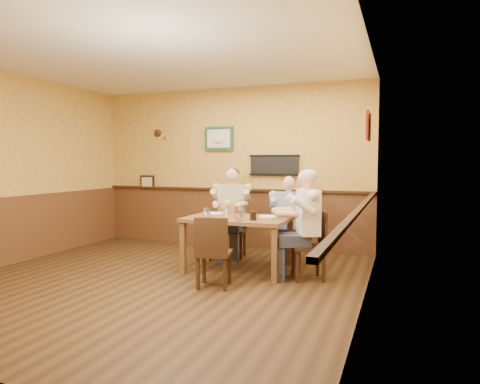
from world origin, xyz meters
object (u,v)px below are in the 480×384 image
object	(u,v)px
water_glass_mid	(240,215)
hot_sauce_bottle	(236,211)
pepper_shaker	(236,213)
water_glass_left	(207,213)
chair_back_left	(232,229)
chair_near_side	(214,251)
diner_tan_shirt	(232,217)
dining_table	(238,224)
diner_white_elder	(308,230)
chair_back_right	(288,235)
cola_tumbler	(253,216)
salt_shaker	(226,214)
chair_right_end	(308,245)
diner_blue_polo	(288,224)

from	to	relation	value
water_glass_mid	hot_sauce_bottle	bearing A→B (deg)	124.98
pepper_shaker	water_glass_left	bearing A→B (deg)	-148.37
chair_back_left	pepper_shaker	world-z (taller)	chair_back_left
chair_near_side	pepper_shaker	distance (m)	0.90
diner_tan_shirt	hot_sauce_bottle	world-z (taller)	diner_tan_shirt
dining_table	diner_white_elder	xyz separation A→B (m)	(0.99, -0.06, -0.02)
diner_tan_shirt	hot_sauce_bottle	xyz separation A→B (m)	(0.43, -0.92, 0.21)
chair_back_right	diner_white_elder	size ratio (longest dim) A/B	0.65
dining_table	pepper_shaker	bearing A→B (deg)	144.56
cola_tumbler	salt_shaker	size ratio (longest dim) A/B	1.26
chair_back_right	diner_white_elder	distance (m)	0.96
hot_sauce_bottle	pepper_shaker	size ratio (longest dim) A/B	1.97
chair_back_left	chair_near_side	distance (m)	1.63
chair_right_end	hot_sauce_bottle	xyz separation A→B (m)	(-0.96, -0.08, 0.40)
chair_near_side	cola_tumbler	size ratio (longest dim) A/B	7.50
chair_back_left	water_glass_mid	xyz separation A→B (m)	(0.54, -1.08, 0.37)
chair_back_right	water_glass_left	distance (m)	1.36
diner_tan_shirt	water_glass_left	distance (m)	0.99
water_glass_left	water_glass_mid	world-z (taller)	water_glass_mid
chair_back_left	water_glass_left	world-z (taller)	chair_back_left
diner_tan_shirt	salt_shaker	size ratio (longest dim) A/B	13.93
chair_back_right	diner_white_elder	xyz separation A→B (m)	(0.46, -0.80, 0.22)
chair_back_left	chair_right_end	bearing A→B (deg)	-42.14
chair_right_end	cola_tumbler	world-z (taller)	chair_right_end
chair_back_right	hot_sauce_bottle	bearing A→B (deg)	-136.27
chair_near_side	hot_sauce_bottle	xyz separation A→B (m)	(0.03, 0.66, 0.41)
water_glass_mid	hot_sauce_bottle	size ratio (longest dim) A/B	0.71
diner_white_elder	water_glass_mid	size ratio (longest dim) A/B	9.44
chair_back_left	diner_white_elder	xyz separation A→B (m)	(1.38, -0.84, 0.19)
chair_right_end	pepper_shaker	distance (m)	1.09
chair_near_side	hot_sauce_bottle	distance (m)	0.78
dining_table	chair_back_right	xyz separation A→B (m)	(0.52, 0.74, -0.25)
water_glass_left	salt_shaker	size ratio (longest dim) A/B	1.46
dining_table	hot_sauce_bottle	distance (m)	0.24
water_glass_left	salt_shaker	xyz separation A→B (m)	(0.22, 0.16, -0.02)
dining_table	diner_white_elder	distance (m)	0.99
water_glass_left	chair_back_right	bearing A→B (deg)	45.80
dining_table	diner_tan_shirt	xyz separation A→B (m)	(-0.40, 0.78, -0.02)
dining_table	chair_near_side	size ratio (longest dim) A/B	1.62
chair_back_right	hot_sauce_bottle	world-z (taller)	hot_sauce_bottle
dining_table	salt_shaker	world-z (taller)	salt_shaker
diner_blue_polo	cola_tumbler	size ratio (longest dim) A/B	10.15
water_glass_left	diner_white_elder	bearing A→B (deg)	5.33
water_glass_mid	hot_sauce_bottle	distance (m)	0.20
chair_right_end	water_glass_left	bearing A→B (deg)	-108.08
diner_blue_polo	water_glass_left	size ratio (longest dim) A/B	8.80
diner_tan_shirt	diner_blue_polo	world-z (taller)	diner_tan_shirt
diner_blue_polo	dining_table	bearing A→B (deg)	-142.27
diner_blue_polo	hot_sauce_bottle	world-z (taller)	diner_blue_polo
cola_tumbler	chair_back_right	bearing A→B (deg)	77.03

